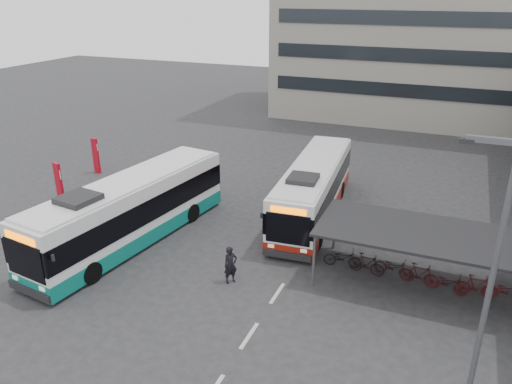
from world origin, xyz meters
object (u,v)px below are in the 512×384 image
at_px(bus_teal, 130,211).
at_px(lamp_post, 490,267).
at_px(pedestrian, 231,265).
at_px(bus_main, 313,189).

height_order(bus_teal, lamp_post, lamp_post).
bearing_deg(pedestrian, lamp_post, -71.60).
relative_size(bus_teal, pedestrian, 7.17).
distance_m(bus_teal, lamp_post, 16.94).
height_order(bus_main, pedestrian, bus_main).
xyz_separation_m(bus_teal, pedestrian, (6.25, -1.59, -0.80)).
distance_m(pedestrian, lamp_post, 10.96).
relative_size(bus_main, bus_teal, 0.92).
distance_m(bus_main, pedestrian, 8.27).
relative_size(bus_main, lamp_post, 1.33).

